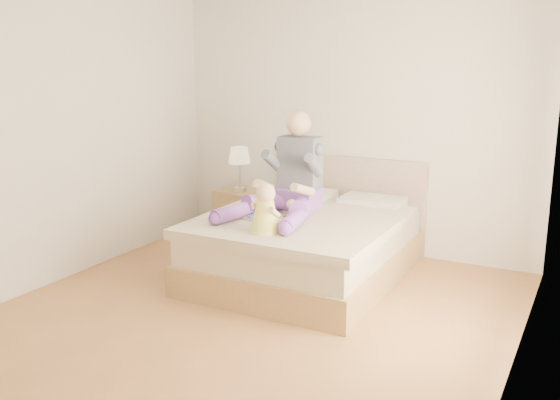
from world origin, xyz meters
The scene contains 7 objects.
room centered at (0.08, 0.01, 1.51)m, with size 4.02×4.22×2.71m.
bed centered at (0.00, 1.08, 0.32)m, with size 1.70×2.18×1.00m.
nightstand centered at (-1.15, 1.72, 0.29)m, with size 0.57×0.53×0.59m.
lamp centered at (-1.13, 1.66, 0.96)m, with size 0.24×0.24×0.49m.
adult centered at (-0.19, 1.04, 0.89)m, with size 0.82×1.14×0.96m.
tray centered at (-0.18, 0.70, 0.64)m, with size 0.44×0.35×0.13m.
baby centered at (-0.04, 0.31, 0.78)m, with size 0.30×0.38×0.42m.
Camera 1 is at (2.41, -4.08, 2.06)m, focal length 40.00 mm.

